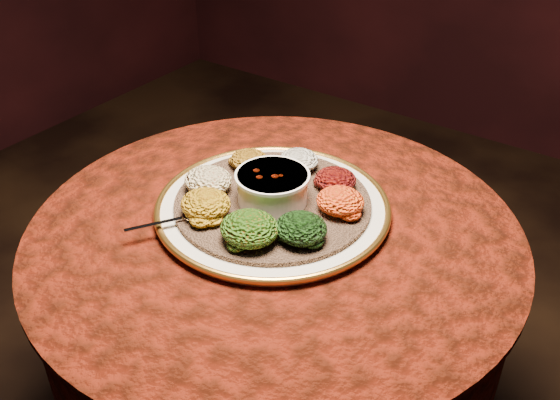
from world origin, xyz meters
The scene contains 13 objects.
table centered at (0.00, 0.00, 0.55)m, with size 0.96×0.96×0.73m.
platter centered at (-0.03, 0.04, 0.75)m, with size 0.51×0.51×0.02m.
injera centered at (-0.03, 0.04, 0.76)m, with size 0.39×0.39×0.01m, color brown.
stew_bowl centered at (-0.03, 0.04, 0.80)m, with size 0.15×0.15×0.06m.
spoon centered at (-0.13, -0.11, 0.77)m, with size 0.09×0.12×0.01m.
portion_ayib centered at (-0.06, 0.17, 0.78)m, with size 0.09×0.08×0.04m, color beige.
portion_kitfo centered at (0.05, 0.15, 0.78)m, with size 0.09×0.08×0.04m, color black.
portion_tikil centered at (0.10, 0.08, 0.78)m, with size 0.09×0.09×0.04m, color #BA7C0F.
portion_gomen centered at (0.08, -0.03, 0.79)m, with size 0.10×0.09×0.05m, color black.
portion_mixveg centered at (0.01, -0.09, 0.79)m, with size 0.11×0.10×0.05m, color #8E3409.
portion_kik centered at (-0.11, -0.07, 0.79)m, with size 0.10×0.09×0.05m, color #AA7F0F.
portion_timatim centered at (-0.16, -0.01, 0.79)m, with size 0.10×0.09×0.05m, color maroon.
portion_shiro centered at (-0.14, 0.11, 0.78)m, with size 0.08×0.08×0.04m, color #8D5D11.
Camera 1 is at (0.57, -0.79, 1.45)m, focal length 40.00 mm.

